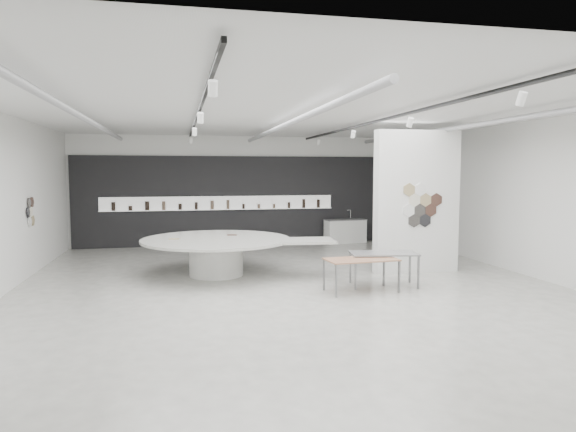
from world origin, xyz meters
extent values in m
cube|color=beige|center=(0.00, 0.00, -0.01)|extent=(12.00, 14.00, 0.01)
cube|color=silver|center=(0.00, 0.00, 3.80)|extent=(12.00, 14.00, 0.01)
cube|color=white|center=(0.00, 7.00, 1.90)|extent=(12.00, 0.01, 3.80)
cube|color=white|center=(0.00, -7.00, 1.90)|extent=(12.00, 0.01, 3.80)
cube|color=white|center=(6.00, 0.00, 1.90)|extent=(0.01, 14.00, 3.80)
cylinder|color=#939396|center=(-4.20, 0.50, 3.62)|extent=(0.12, 12.00, 0.12)
cylinder|color=#939396|center=(0.00, 0.50, 3.62)|extent=(0.12, 12.00, 0.12)
cylinder|color=#939396|center=(4.20, 0.50, 3.62)|extent=(0.12, 12.00, 0.12)
cube|color=black|center=(-2.00, 0.00, 3.70)|extent=(0.05, 13.00, 0.06)
cylinder|color=white|center=(-2.00, -5.00, 3.52)|extent=(0.11, 0.18, 0.21)
cylinder|color=white|center=(-2.00, -1.70, 3.52)|extent=(0.11, 0.18, 0.21)
cylinder|color=white|center=(-2.00, 1.60, 3.52)|extent=(0.11, 0.18, 0.21)
cylinder|color=white|center=(-2.00, 4.90, 3.52)|extent=(0.11, 0.18, 0.21)
cube|color=black|center=(2.00, 0.00, 3.70)|extent=(0.05, 13.00, 0.06)
cylinder|color=white|center=(2.00, -5.00, 3.52)|extent=(0.11, 0.18, 0.21)
cylinder|color=white|center=(2.00, -1.70, 3.52)|extent=(0.11, 0.18, 0.21)
cylinder|color=white|center=(2.00, 1.60, 3.52)|extent=(0.11, 0.18, 0.21)
cylinder|color=white|center=(2.00, 4.90, 3.52)|extent=(0.11, 0.18, 0.21)
cylinder|color=white|center=(-5.97, 2.50, 1.35)|extent=(0.03, 0.28, 0.28)
cylinder|color=tan|center=(-5.97, 2.76, 1.35)|extent=(0.03, 0.28, 0.28)
cylinder|color=beige|center=(-5.97, 2.63, 1.58)|extent=(0.03, 0.28, 0.28)
cylinder|color=black|center=(-5.97, 2.37, 1.58)|extent=(0.03, 0.28, 0.28)
cylinder|color=black|center=(-5.97, 2.50, 1.81)|extent=(0.03, 0.28, 0.28)
cylinder|color=#472D23|center=(-5.97, 2.76, 1.81)|extent=(0.03, 0.28, 0.28)
cube|color=black|center=(0.00, 6.94, 1.55)|extent=(11.80, 0.10, 3.10)
cube|color=white|center=(-1.00, 6.87, 1.48)|extent=(8.00, 0.06, 0.46)
cube|color=white|center=(-1.00, 6.81, 1.25)|extent=(8.00, 0.18, 0.02)
cylinder|color=black|center=(-4.53, 6.81, 1.41)|extent=(0.13, 0.13, 0.29)
cylinder|color=black|center=(-3.99, 6.81, 1.34)|extent=(0.13, 0.13, 0.15)
cylinder|color=black|center=(-3.44, 6.81, 1.42)|extent=(0.14, 0.14, 0.30)
cylinder|color=brown|center=(-2.90, 6.81, 1.41)|extent=(0.12, 0.12, 0.29)
cylinder|color=black|center=(-2.36, 6.81, 1.37)|extent=(0.12, 0.12, 0.21)
cylinder|color=black|center=(-1.81, 6.81, 1.39)|extent=(0.10, 0.10, 0.25)
cylinder|color=brown|center=(-1.27, 6.81, 1.42)|extent=(0.12, 0.12, 0.30)
cylinder|color=brown|center=(-0.73, 6.81, 1.42)|extent=(0.10, 0.10, 0.31)
cylinder|color=black|center=(-0.19, 6.81, 1.35)|extent=(0.09, 0.09, 0.17)
cylinder|color=brown|center=(0.36, 6.81, 1.35)|extent=(0.10, 0.10, 0.16)
cylinder|color=brown|center=(0.90, 6.81, 1.34)|extent=(0.09, 0.09, 0.15)
cylinder|color=black|center=(1.44, 6.81, 1.37)|extent=(0.09, 0.09, 0.21)
cylinder|color=black|center=(1.99, 6.81, 1.42)|extent=(0.11, 0.11, 0.31)
cylinder|color=black|center=(2.53, 6.81, 1.41)|extent=(0.11, 0.11, 0.29)
cube|color=white|center=(3.50, 1.00, 1.80)|extent=(2.20, 0.35, 3.60)
cylinder|color=black|center=(3.50, 0.81, 1.60)|extent=(0.34, 0.03, 0.34)
cylinder|color=#472D23|center=(3.80, 0.81, 1.60)|extent=(0.34, 0.03, 0.34)
cylinder|color=white|center=(3.20, 0.81, 1.60)|extent=(0.34, 0.03, 0.34)
cylinder|color=tan|center=(3.65, 0.81, 1.86)|extent=(0.34, 0.03, 0.34)
cylinder|color=beige|center=(3.35, 0.81, 1.86)|extent=(0.34, 0.03, 0.34)
cylinder|color=black|center=(3.65, 0.81, 1.34)|extent=(0.34, 0.03, 0.34)
cylinder|color=black|center=(3.35, 0.81, 1.34)|extent=(0.34, 0.03, 0.34)
cylinder|color=#472D23|center=(3.95, 0.81, 1.86)|extent=(0.34, 0.03, 0.34)
cylinder|color=white|center=(3.50, 0.81, 2.12)|extent=(0.34, 0.03, 0.34)
cylinder|color=tan|center=(3.20, 0.81, 2.12)|extent=(0.34, 0.03, 0.34)
cylinder|color=white|center=(-1.52, 1.63, 0.43)|extent=(1.42, 1.42, 0.86)
cylinder|color=#B9B9AF|center=(-1.52, 1.63, 0.89)|extent=(3.94, 3.94, 0.06)
cube|color=#B9B9AF|center=(0.47, 0.96, 0.90)|extent=(1.70, 1.14, 0.06)
cube|color=tan|center=(-2.53, 1.72, 0.93)|extent=(0.27, 0.20, 0.01)
cube|color=#472D23|center=(-1.06, 2.21, 0.93)|extent=(0.27, 0.20, 0.01)
cube|color=#A77456|center=(1.39, -0.75, 0.70)|extent=(1.58, 0.89, 0.03)
cube|color=slate|center=(0.71, -1.15, 0.34)|extent=(0.04, 0.04, 0.68)
cube|color=slate|center=(0.65, -0.47, 0.34)|extent=(0.04, 0.04, 0.68)
cube|color=slate|center=(2.14, -1.02, 0.34)|extent=(0.04, 0.04, 0.68)
cube|color=slate|center=(2.08, -0.34, 0.34)|extent=(0.04, 0.04, 0.68)
cube|color=gray|center=(2.07, -0.34, 0.74)|extent=(1.57, 0.96, 0.03)
cube|color=slate|center=(1.33, -0.56, 0.36)|extent=(0.05, 0.05, 0.73)
cube|color=slate|center=(1.44, 0.09, 0.36)|extent=(0.05, 0.05, 0.73)
cube|color=slate|center=(2.71, -0.78, 0.36)|extent=(0.05, 0.05, 0.73)
cube|color=slate|center=(2.81, -0.13, 0.36)|extent=(0.05, 0.05, 0.73)
cube|color=white|center=(3.46, 6.54, 0.41)|extent=(1.52, 0.73, 0.82)
cube|color=gray|center=(3.46, 6.54, 0.83)|extent=(1.56, 0.77, 0.03)
cylinder|color=silver|center=(3.72, 6.71, 1.01)|extent=(0.02, 0.02, 0.33)
cylinder|color=silver|center=(3.64, 6.70, 1.17)|extent=(0.15, 0.04, 0.02)
camera|label=1|loc=(-2.41, -11.01, 2.58)|focal=32.00mm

